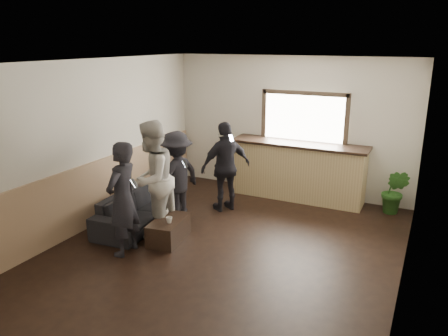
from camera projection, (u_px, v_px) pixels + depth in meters
The scene contains 12 objects.
ground at pixel (225, 249), 6.71m from camera, with size 5.00×6.00×0.01m, color black.
room_shell at pixel (182, 151), 6.60m from camera, with size 5.01×6.01×2.80m.
bar_counter at pixel (298, 167), 8.72m from camera, with size 2.70×0.68×2.13m.
sofa at pixel (141, 208), 7.57m from camera, with size 1.98×0.77×0.58m, color black.
coffee_table at pixel (169, 230), 6.95m from camera, with size 0.44×0.79×0.35m, color black.
cup_a at pixel (165, 212), 7.09m from camera, with size 0.12×0.12×0.10m, color silver.
cup_b at pixel (169, 220), 6.78m from camera, with size 0.10×0.10×0.09m, color silver.
potted_plant at pixel (395, 192), 7.96m from camera, with size 0.47×0.38×0.85m, color #2D6623.
person_a at pixel (123, 199), 6.36m from camera, with size 0.49×0.65×1.71m.
person_b at pixel (152, 179), 6.97m from camera, with size 0.78×0.97×1.90m.
person_c at pixel (176, 176), 7.63m from camera, with size 0.80×1.13×1.59m.
person_d at pixel (226, 167), 8.05m from camera, with size 0.92×1.03×1.68m.
Camera 1 is at (2.67, -5.47, 3.08)m, focal length 35.00 mm.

